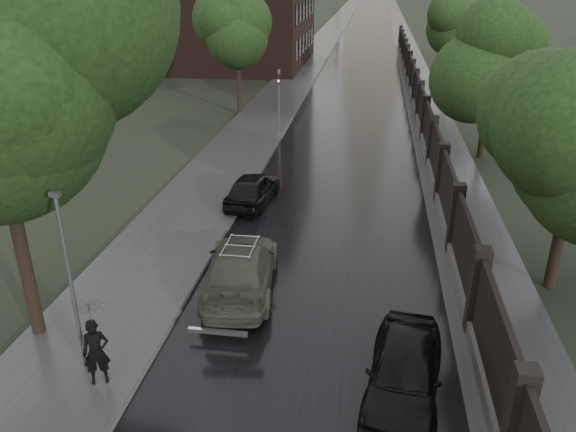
# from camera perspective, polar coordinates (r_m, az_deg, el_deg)

# --- Properties ---
(road) EXTENTS (8.00, 420.00, 0.02)m
(road) POSITION_cam_1_polar(r_m,az_deg,el_deg) (199.31, 8.70, 20.85)
(road) COLOR black
(road) RESTS_ON ground
(sidewalk_left) EXTENTS (4.00, 420.00, 0.16)m
(sidewalk_left) POSITION_cam_1_polar(r_m,az_deg,el_deg) (199.43, 6.86, 20.97)
(sidewalk_left) COLOR #2D2D2D
(sidewalk_left) RESTS_ON ground
(verge_right) EXTENTS (3.00, 420.00, 0.08)m
(verge_right) POSITION_cam_1_polar(r_m,az_deg,el_deg) (199.34, 10.39, 20.76)
(verge_right) COLOR #2D2D2D
(verge_right) RESTS_ON ground
(fence_right) EXTENTS (0.45, 75.72, 2.70)m
(fence_right) POSITION_cam_1_polar(r_m,az_deg,el_deg) (42.10, 13.01, 11.49)
(fence_right) COLOR #383533
(fence_right) RESTS_ON ground
(tree_left_far) EXTENTS (4.25, 4.25, 7.39)m
(tree_left_far) POSITION_cam_1_polar(r_m,az_deg,el_deg) (40.41, -5.17, 17.58)
(tree_left_far) COLOR black
(tree_left_far) RESTS_ON ground
(tree_right_b) EXTENTS (4.08, 4.08, 7.01)m
(tree_right_b) POSITION_cam_1_polar(r_m,az_deg,el_deg) (32.01, 20.10, 14.13)
(tree_right_b) COLOR black
(tree_right_b) RESTS_ON ground
(tree_right_c) EXTENTS (4.08, 4.08, 7.01)m
(tree_right_c) POSITION_cam_1_polar(r_m,az_deg,el_deg) (49.67, 16.36, 17.59)
(tree_right_c) COLOR black
(tree_right_c) RESTS_ON ground
(lamp_post) EXTENTS (0.25, 0.12, 5.11)m
(lamp_post) POSITION_cam_1_polar(r_m,az_deg,el_deg) (14.34, -21.12, -6.80)
(lamp_post) COLOR #59595E
(lamp_post) RESTS_ON ground
(traffic_light) EXTENTS (0.16, 0.32, 4.00)m
(traffic_light) POSITION_cam_1_polar(r_m,az_deg,el_deg) (35.28, -0.92, 12.08)
(traffic_light) COLOR #59595E
(traffic_light) RESTS_ON ground
(volga_sedan) EXTENTS (2.73, 5.51, 1.54)m
(volga_sedan) POSITION_cam_1_polar(r_m,az_deg,el_deg) (18.16, -4.82, -5.32)
(volga_sedan) COLOR #404235
(volga_sedan) RESTS_ON ground
(hatchback_left) EXTENTS (2.07, 4.27, 1.41)m
(hatchback_left) POSITION_cam_1_polar(r_m,az_deg,el_deg) (24.82, -3.60, 2.82)
(hatchback_left) COLOR black
(hatchback_left) RESTS_ON ground
(car_right_near) EXTENTS (2.27, 4.50, 1.47)m
(car_right_near) POSITION_cam_1_polar(r_m,az_deg,el_deg) (14.26, 11.71, -15.15)
(car_right_near) COLOR black
(car_right_near) RESTS_ON ground
(pedestrian_umbrella) EXTENTS (1.36, 1.37, 2.76)m
(pedestrian_umbrella) POSITION_cam_1_polar(r_m,az_deg,el_deg) (14.27, -19.42, -9.87)
(pedestrian_umbrella) COLOR black
(pedestrian_umbrella) RESTS_ON sidewalk_left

